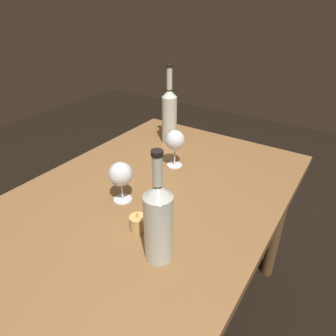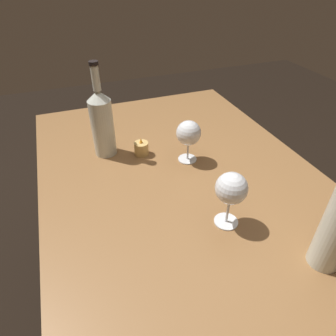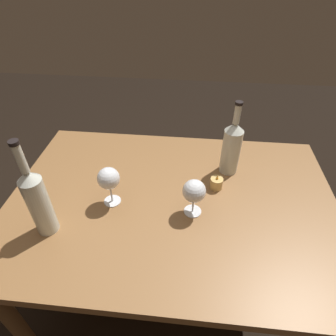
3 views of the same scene
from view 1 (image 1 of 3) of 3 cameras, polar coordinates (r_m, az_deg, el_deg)
name	(u,v)px [view 1 (image 1 of 3)]	position (r m, az deg, el deg)	size (l,w,h in m)	color
ground_plane	(154,316)	(1.66, -2.72, -26.36)	(6.00, 6.00, 0.00)	black
dining_table	(150,212)	(1.18, -3.48, -8.45)	(1.30, 0.90, 0.74)	olive
wine_glass_left	(121,175)	(1.04, -9.02, -1.30)	(0.09, 0.09, 0.15)	white
wine_glass_right	(175,141)	(1.25, 1.31, 5.22)	(0.08, 0.08, 0.16)	white
wine_bottle	(169,115)	(1.46, 0.26, 10.10)	(0.07, 0.07, 0.38)	silver
wine_bottle_second	(158,221)	(0.80, -1.84, -9.97)	(0.08, 0.08, 0.33)	silver
votive_candle	(138,223)	(0.96, -5.77, -10.40)	(0.05, 0.05, 0.07)	#DBB266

